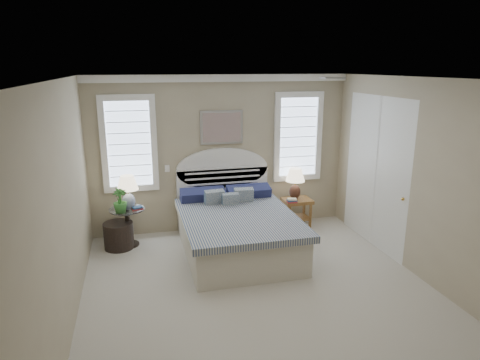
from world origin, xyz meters
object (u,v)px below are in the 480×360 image
object	(u,v)px
bed	(236,227)
lamp_right	(295,180)
floor_pot	(119,235)
side_table_left	(128,223)
nightstand_right	(297,207)
lamp_left	(128,188)

from	to	relation	value
bed	lamp_right	size ratio (longest dim) A/B	4.09
floor_pot	side_table_left	bearing A→B (deg)	22.85
nightstand_right	side_table_left	bearing A→B (deg)	-178.06
bed	side_table_left	bearing A→B (deg)	160.26
lamp_left	bed	bearing A→B (deg)	-20.04
nightstand_right	lamp_right	xyz separation A→B (m)	(-0.03, 0.06, 0.48)
bed	floor_pot	bearing A→B (deg)	163.67
floor_pot	nightstand_right	bearing A→B (deg)	3.03
bed	floor_pot	distance (m)	1.89
bed	nightstand_right	world-z (taller)	bed
nightstand_right	bed	bearing A→B (deg)	-151.97
side_table_left	nightstand_right	distance (m)	2.95
side_table_left	lamp_right	world-z (taller)	lamp_right
side_table_left	floor_pot	xyz separation A→B (m)	(-0.15, -0.06, -0.17)
nightstand_right	lamp_right	size ratio (longest dim) A/B	0.95
bed	nightstand_right	distance (m)	1.47
nightstand_right	lamp_left	bearing A→B (deg)	-177.95
lamp_left	lamp_right	world-z (taller)	lamp_left
nightstand_right	lamp_right	bearing A→B (deg)	112.67
bed	floor_pot	xyz separation A→B (m)	(-1.80, 0.53, -0.17)
lamp_left	lamp_right	distance (m)	2.89
nightstand_right	lamp_right	distance (m)	0.49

